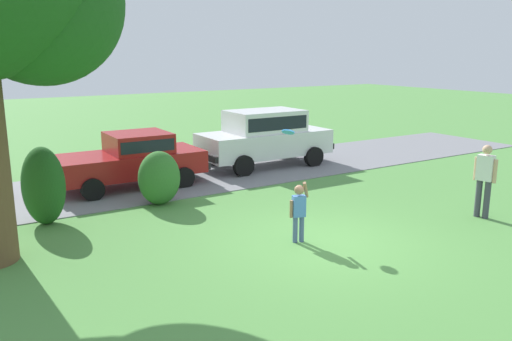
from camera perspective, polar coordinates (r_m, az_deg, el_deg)
The scene contains 9 objects.
ground_plane at distance 10.97m, azimuth 7.48°, elevation -7.72°, with size 80.00×80.00×0.00m, color #518E42.
driveway_strip at distance 16.43m, azimuth -7.52°, elevation -0.74°, with size 28.00×4.40×0.02m, color slate.
shrub_near_tree at distance 12.65m, azimuth -22.17°, elevation -1.56°, with size 0.94×1.02×1.79m.
shrub_centre_left at distance 13.53m, azimuth -10.52°, elevation -0.81°, with size 1.09×0.92×1.39m.
parked_sedan at distance 15.50m, azimuth -13.41°, elevation 1.37°, with size 4.42×2.13×1.56m.
parked_suv at distance 17.76m, azimuth 0.96°, elevation 3.89°, with size 4.71×2.12×1.92m.
child_thrower at distance 10.68m, azimuth 4.69°, elevation -4.16°, with size 0.48×0.23×1.29m.
frisbee at distance 11.28m, azimuth 3.52°, elevation 4.23°, with size 0.30×0.28×0.20m.
adult_onlooker at distance 13.29m, azimuth 23.69°, elevation -0.65°, with size 0.30×0.52×1.74m.
Camera 1 is at (-6.62, -7.86, 3.82)m, focal length 36.65 mm.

